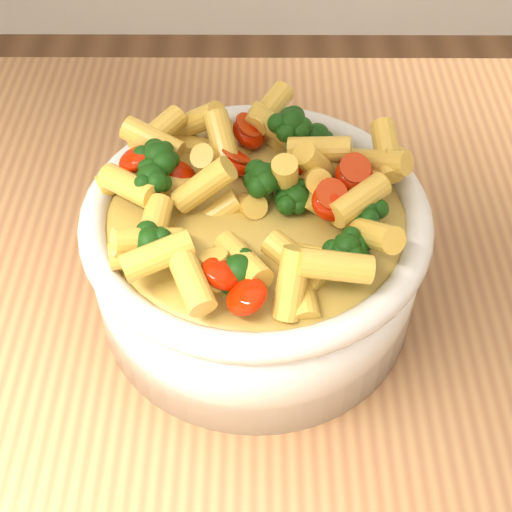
{
  "coord_description": "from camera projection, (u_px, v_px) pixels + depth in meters",
  "views": [
    {
      "loc": [
        -0.07,
        -0.33,
        1.36
      ],
      "look_at": [
        -0.07,
        0.04,
        0.95
      ],
      "focal_mm": 50.0,
      "sensor_mm": 36.0,
      "label": 1
    }
  ],
  "objects": [
    {
      "name": "table",
      "position": [
        331.0,
        404.0,
        0.64
      ],
      "size": [
        1.2,
        0.8,
        0.9
      ],
      "color": "#AC7949",
      "rests_on": "ground"
    },
    {
      "name": "pasta_salad",
      "position": [
        256.0,
        189.0,
        0.49
      ],
      "size": [
        0.2,
        0.2,
        0.05
      ],
      "color": "#FFC050",
      "rests_on": "serving_bowl"
    },
    {
      "name": "serving_bowl",
      "position": [
        256.0,
        255.0,
        0.54
      ],
      "size": [
        0.25,
        0.25,
        0.11
      ],
      "color": "white",
      "rests_on": "table"
    }
  ]
}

